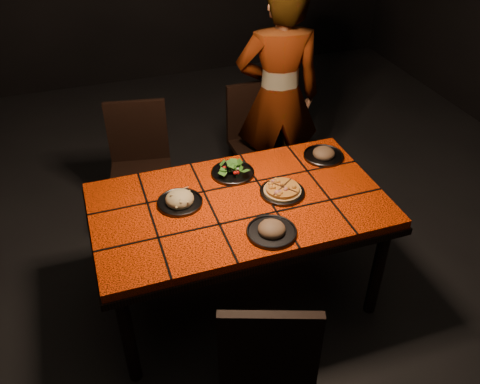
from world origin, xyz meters
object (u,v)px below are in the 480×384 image
object	(u,v)px
dining_table	(239,213)
chair_near	(267,355)
plate_pizza	(282,191)
plate_pasta	(180,200)
chair_far_right	(256,134)
diner	(278,97)
chair_far_left	(140,159)

from	to	relation	value
dining_table	chair_near	distance (m)	0.85
dining_table	plate_pizza	world-z (taller)	plate_pizza
plate_pizza	plate_pasta	world-z (taller)	plate_pasta
dining_table	chair_far_right	size ratio (longest dim) A/B	1.83
diner	chair_far_right	bearing A→B (deg)	-24.19
chair_far_left	diner	world-z (taller)	diner
chair_far_right	plate_pizza	size ratio (longest dim) A/B	2.99
chair_far_left	diner	bearing A→B (deg)	10.24
chair_far_right	diner	size ratio (longest dim) A/B	0.53
plate_pizza	plate_pasta	xyz separation A→B (m)	(-0.56, 0.09, 0.00)
plate_pizza	plate_pasta	size ratio (longest dim) A/B	1.18
dining_table	chair_far_right	distance (m)	1.17
dining_table	chair_near	size ratio (longest dim) A/B	1.75
chair_far_right	diner	distance (m)	0.36
chair_far_right	diner	bearing A→B (deg)	-37.77
chair_far_right	dining_table	bearing A→B (deg)	-116.70
chair_near	chair_far_right	bearing A→B (deg)	-89.39
dining_table	plate_pizza	size ratio (longest dim) A/B	5.48
chair_far_left	plate_pizza	xyz separation A→B (m)	(0.66, -0.97, 0.24)
plate_pasta	chair_far_left	bearing A→B (deg)	96.07
chair_near	diner	distance (m)	1.96
chair_far_left	chair_near	bearing A→B (deg)	-71.45
chair_far_left	plate_pizza	bearing A→B (deg)	-45.42
dining_table	diner	world-z (taller)	diner
dining_table	plate_pasta	world-z (taller)	plate_pasta
chair_near	plate_pasta	world-z (taller)	chair_near
chair_near	plate_pizza	size ratio (longest dim) A/B	3.13
dining_table	chair_far_left	bearing A→B (deg)	112.84
chair_far_right	plate_pasta	size ratio (longest dim) A/B	3.54
chair_far_left	plate_pasta	bearing A→B (deg)	-73.49
dining_table	chair_far_left	world-z (taller)	chair_far_left
chair_far_left	chair_far_right	distance (m)	0.90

